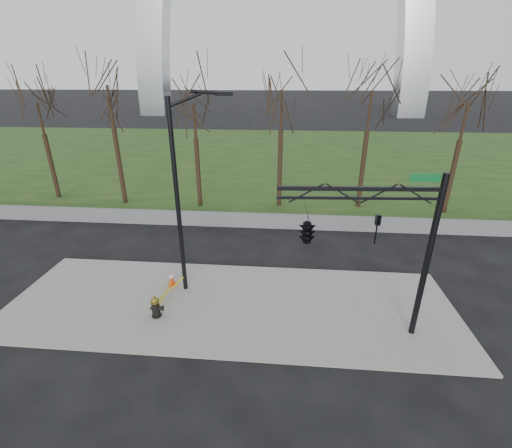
# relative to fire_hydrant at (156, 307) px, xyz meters

# --- Properties ---
(ground) EXTENTS (500.00, 500.00, 0.00)m
(ground) POSITION_rel_fire_hydrant_xyz_m (2.68, 1.07, -0.52)
(ground) COLOR black
(ground) RESTS_ON ground
(sidewalk) EXTENTS (18.00, 6.00, 0.10)m
(sidewalk) POSITION_rel_fire_hydrant_xyz_m (2.68, 1.07, -0.47)
(sidewalk) COLOR slate
(sidewalk) RESTS_ON ground
(grass_strip) EXTENTS (120.00, 40.00, 0.06)m
(grass_strip) POSITION_rel_fire_hydrant_xyz_m (2.68, 31.07, -0.49)
(grass_strip) COLOR #1B3C16
(grass_strip) RESTS_ON ground
(guardrail) EXTENTS (60.00, 0.30, 0.90)m
(guardrail) POSITION_rel_fire_hydrant_xyz_m (2.68, 9.07, -0.07)
(guardrail) COLOR #59595B
(guardrail) RESTS_ON ground
(tree_row) EXTENTS (43.72, 4.00, 8.68)m
(tree_row) POSITION_rel_fire_hydrant_xyz_m (1.54, 13.07, 3.82)
(tree_row) COLOR black
(tree_row) RESTS_ON ground
(fire_hydrant) EXTENTS (0.56, 0.37, 0.91)m
(fire_hydrant) POSITION_rel_fire_hydrant_xyz_m (0.00, 0.00, 0.00)
(fire_hydrant) COLOR black
(fire_hydrant) RESTS_ON sidewalk
(traffic_cone) EXTENTS (0.40, 0.40, 0.60)m
(traffic_cone) POSITION_rel_fire_hydrant_xyz_m (-0.10, 2.18, -0.12)
(traffic_cone) COLOR #FF370D
(traffic_cone) RESTS_ON sidewalk
(street_light) EXTENTS (2.30, 0.98, 8.21)m
(street_light) POSITION_rel_fire_hydrant_xyz_m (0.79, 2.05, 4.17)
(street_light) COLOR black
(street_light) RESTS_ON ground
(traffic_signal_mast) EXTENTS (5.09, 2.51, 6.00)m
(traffic_signal_mast) POSITION_rel_fire_hydrant_xyz_m (6.27, -0.30, 3.63)
(traffic_signal_mast) COLOR black
(traffic_signal_mast) RESTS_ON ground
(caution_tape) EXTENTS (0.68, 2.18, 0.46)m
(caution_tape) POSITION_rel_fire_hydrant_xyz_m (0.11, 1.04, -0.02)
(caution_tape) COLOR yellow
(caution_tape) RESTS_ON ground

